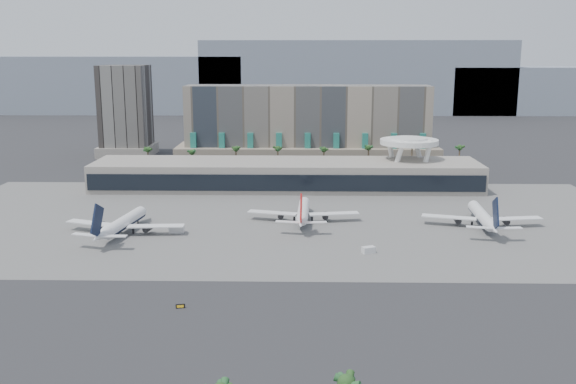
{
  "coord_description": "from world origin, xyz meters",
  "views": [
    {
      "loc": [
        6.41,
        -170.16,
        59.45
      ],
      "look_at": [
        2.2,
        40.0,
        13.39
      ],
      "focal_mm": 40.0,
      "sensor_mm": 36.0,
      "label": 1
    }
  ],
  "objects_px": {
    "airliner_centre": "(303,212)",
    "service_vehicle_a": "(177,229)",
    "airliner_left": "(122,223)",
    "airliner_right": "(483,217)",
    "taxiway_sign": "(180,306)",
    "service_vehicle_b": "(368,250)"
  },
  "relations": [
    {
      "from": "airliner_centre",
      "to": "service_vehicle_a",
      "type": "xyz_separation_m",
      "value": [
        -42.49,
        -15.18,
        -2.39
      ]
    },
    {
      "from": "airliner_left",
      "to": "airliner_right",
      "type": "relative_size",
      "value": 1.0
    },
    {
      "from": "airliner_left",
      "to": "airliner_right",
      "type": "distance_m",
      "value": 122.73
    },
    {
      "from": "airliner_centre",
      "to": "taxiway_sign",
      "type": "height_order",
      "value": "airliner_centre"
    },
    {
      "from": "service_vehicle_b",
      "to": "taxiway_sign",
      "type": "height_order",
      "value": "service_vehicle_b"
    },
    {
      "from": "service_vehicle_a",
      "to": "service_vehicle_b",
      "type": "relative_size",
      "value": 1.29
    },
    {
      "from": "service_vehicle_b",
      "to": "airliner_centre",
      "type": "bearing_deg",
      "value": 95.42
    },
    {
      "from": "service_vehicle_a",
      "to": "airliner_right",
      "type": "bearing_deg",
      "value": 2.18
    },
    {
      "from": "airliner_left",
      "to": "airliner_right",
      "type": "height_order",
      "value": "airliner_right"
    },
    {
      "from": "airliner_left",
      "to": "taxiway_sign",
      "type": "xyz_separation_m",
      "value": [
        30.78,
        -62.59,
        -3.22
      ]
    },
    {
      "from": "airliner_right",
      "to": "service_vehicle_b",
      "type": "relative_size",
      "value": 11.02
    },
    {
      "from": "airliner_left",
      "to": "service_vehicle_a",
      "type": "relative_size",
      "value": 8.53
    },
    {
      "from": "airliner_left",
      "to": "service_vehicle_b",
      "type": "relative_size",
      "value": 10.97
    },
    {
      "from": "service_vehicle_b",
      "to": "taxiway_sign",
      "type": "distance_m",
      "value": 65.43
    },
    {
      "from": "service_vehicle_a",
      "to": "service_vehicle_b",
      "type": "bearing_deg",
      "value": -21.7
    },
    {
      "from": "airliner_centre",
      "to": "service_vehicle_a",
      "type": "bearing_deg",
      "value": -157.98
    },
    {
      "from": "airliner_centre",
      "to": "taxiway_sign",
      "type": "relative_size",
      "value": 18.56
    },
    {
      "from": "airliner_right",
      "to": "service_vehicle_b",
      "type": "height_order",
      "value": "airliner_right"
    },
    {
      "from": "airliner_right",
      "to": "taxiway_sign",
      "type": "height_order",
      "value": "airliner_right"
    },
    {
      "from": "airliner_centre",
      "to": "service_vehicle_a",
      "type": "distance_m",
      "value": 45.19
    },
    {
      "from": "airliner_centre",
      "to": "airliner_right",
      "type": "relative_size",
      "value": 0.97
    },
    {
      "from": "service_vehicle_a",
      "to": "service_vehicle_b",
      "type": "distance_m",
      "value": 65.62
    }
  ]
}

